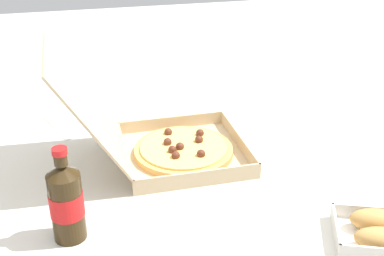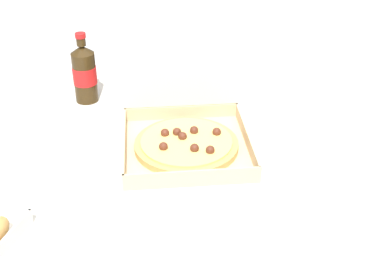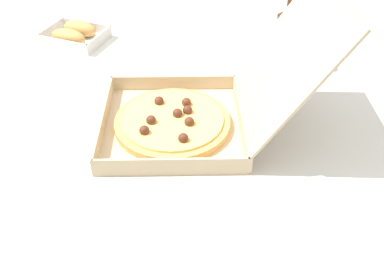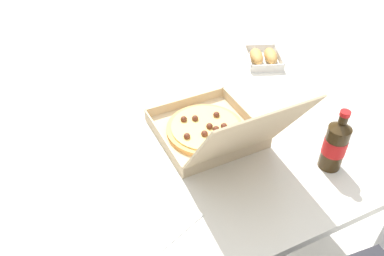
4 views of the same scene
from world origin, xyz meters
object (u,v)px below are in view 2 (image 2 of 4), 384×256
at_px(chair, 181,109).
at_px(paper_menu, 270,96).
at_px(cola_bottle, 85,73).
at_px(pizza_box_open, 185,125).

distance_m(chair, paper_menu, 0.60).
xyz_separation_m(cola_bottle, paper_menu, (0.59, -0.03, -0.09)).
relative_size(pizza_box_open, cola_bottle, 2.33).
bearing_deg(pizza_box_open, cola_bottle, 136.99).
bearing_deg(pizza_box_open, paper_menu, 39.67).
relative_size(cola_bottle, paper_menu, 1.07).
distance_m(chair, pizza_box_open, 0.78).
height_order(cola_bottle, paper_menu, cola_bottle).
height_order(chair, pizza_box_open, pizza_box_open).
xyz_separation_m(chair, pizza_box_open, (-0.03, -0.71, 0.33)).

